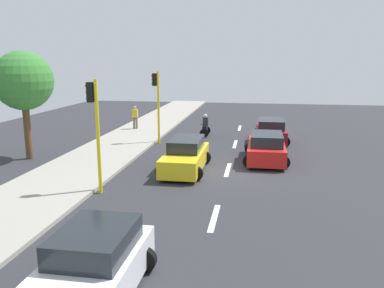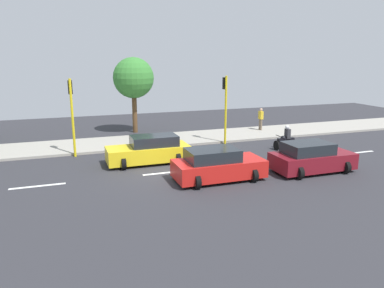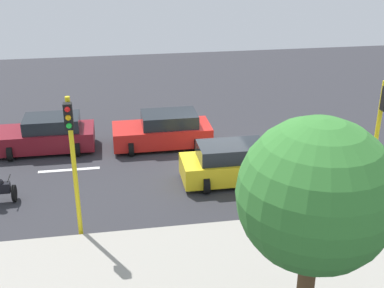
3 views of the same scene
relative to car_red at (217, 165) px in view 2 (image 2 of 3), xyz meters
name	(u,v)px [view 2 (image 2 of 3)]	position (x,y,z in m)	size (l,w,h in m)	color
ground_plane	(166,174)	(1.83, 1.99, -0.76)	(40.00, 60.00, 0.10)	#2D2D33
sidewalk	(139,142)	(8.83, 1.99, -0.64)	(4.00, 60.00, 0.15)	#9E998E
lane_stripe_far_north	(357,153)	(1.83, -10.01, -0.71)	(0.20, 2.40, 0.01)	white
lane_stripe_north	(271,162)	(1.83, -4.01, -0.71)	(0.20, 2.40, 0.01)	white
lane_stripe_mid	(166,173)	(1.83, 1.99, -0.71)	(0.20, 2.40, 0.01)	white
lane_stripe_south	(38,186)	(1.83, 7.99, -0.71)	(0.20, 2.40, 0.01)	white
car_red	(217,165)	(0.00, 0.00, 0.00)	(2.30, 4.25, 1.52)	red
car_maroon	(311,158)	(-0.37, -4.99, 0.00)	(2.29, 4.12, 1.52)	maroon
car_yellow_cab	(149,150)	(3.83, 2.38, 0.00)	(2.13, 4.44, 1.52)	yellow
motorcycle	(286,139)	(4.04, -6.37, -0.07)	(0.60, 1.30, 1.53)	black
pedestrian_near_signal	(261,118)	(9.45, -7.66, 0.35)	(0.40, 0.24, 1.69)	#72604C
traffic_light_corner	(72,106)	(6.67, 6.18, 2.22)	(0.49, 0.24, 4.50)	yellow
traffic_light_midblock	(225,100)	(6.67, -3.37, 2.22)	(0.49, 0.24, 4.50)	yellow
street_tree_north	(133,78)	(12.47, 1.52, 3.39)	(3.04, 3.04, 5.66)	brown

